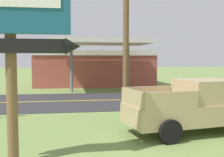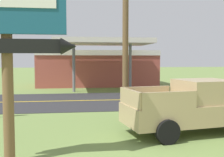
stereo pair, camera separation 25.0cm
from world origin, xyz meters
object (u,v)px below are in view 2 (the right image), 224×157
at_px(motel_sign, 8,18).
at_px(utility_pole, 126,3).
at_px(gas_station, 97,67).
at_px(pickup_tan_parked_on_lawn, 195,107).

xyz_separation_m(motel_sign, utility_pole, (3.86, 4.65, 1.40)).
relative_size(gas_station, pickup_tan_parked_on_lawn, 2.20).
bearing_deg(utility_pole, gas_station, 89.48).
xyz_separation_m(gas_station, pickup_tan_parked_on_lawn, (2.06, -19.36, -0.98)).
distance_m(gas_station, pickup_tan_parked_on_lawn, 19.49).
bearing_deg(pickup_tan_parked_on_lawn, motel_sign, -158.81).
distance_m(motel_sign, utility_pole, 6.20).
height_order(motel_sign, gas_station, motel_sign).
relative_size(utility_pole, pickup_tan_parked_on_lawn, 1.77).
bearing_deg(pickup_tan_parked_on_lawn, utility_pole, 134.05).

